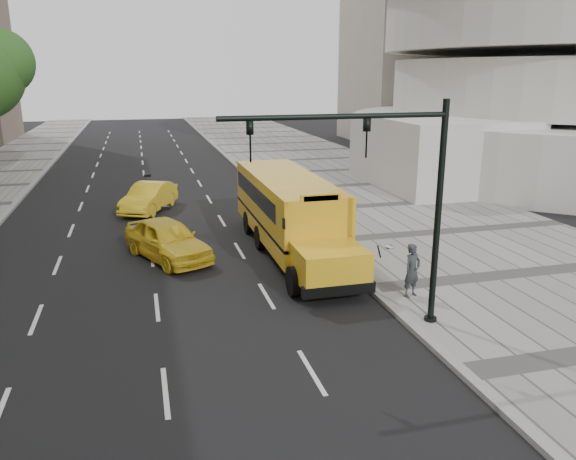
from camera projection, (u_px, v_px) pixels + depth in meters
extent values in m
plane|color=black|center=(178.00, 256.00, 22.39)|extent=(140.00, 140.00, 0.00)
cube|color=gray|center=(447.00, 233.00, 25.33)|extent=(12.00, 140.00, 0.15)
cube|color=gray|center=(321.00, 243.00, 23.85)|extent=(0.30, 140.00, 0.15)
cylinder|color=silver|center=(566.00, 142.00, 42.27)|extent=(32.00, 32.00, 4.00)
cylinder|color=silver|center=(574.00, 86.00, 41.16)|extent=(26.00, 26.00, 3.60)
cube|color=silver|center=(438.00, 152.00, 35.29)|extent=(8.00, 10.00, 4.40)
sphere|color=#26521B|center=(1.00, 62.00, 34.54)|extent=(4.02, 4.02, 4.02)
cube|color=gold|center=(287.00, 206.00, 23.02)|extent=(2.50, 9.00, 2.45)
cube|color=gold|center=(330.00, 264.00, 18.08)|extent=(2.20, 2.00, 1.10)
cube|color=black|center=(339.00, 290.00, 17.41)|extent=(2.38, 0.25, 0.35)
cube|color=black|center=(287.00, 218.00, 23.16)|extent=(2.52, 9.00, 0.12)
cube|color=black|center=(320.00, 221.00, 18.76)|extent=(2.05, 0.10, 0.90)
cube|color=black|center=(283.00, 192.00, 23.35)|extent=(2.52, 7.50, 0.70)
cube|color=gold|center=(321.00, 198.00, 18.53)|extent=(1.40, 0.12, 0.28)
ellipsoid|color=silver|center=(393.00, 249.00, 16.94)|extent=(0.32, 0.32, 0.14)
cylinder|color=black|center=(382.00, 254.00, 17.14)|extent=(0.36, 0.47, 0.58)
cylinder|color=black|center=(294.00, 281.00, 18.25)|extent=(0.30, 1.00, 1.00)
cylinder|color=black|center=(358.00, 275.00, 18.81)|extent=(0.30, 1.00, 1.00)
cylinder|color=black|center=(260.00, 237.00, 23.08)|extent=(0.30, 1.00, 1.00)
cylinder|color=black|center=(312.00, 234.00, 23.64)|extent=(0.30, 1.00, 1.00)
cylinder|color=black|center=(248.00, 222.00, 25.41)|extent=(0.30, 1.00, 1.00)
cylinder|color=black|center=(296.00, 219.00, 25.97)|extent=(0.30, 1.00, 1.00)
imported|color=gold|center=(167.00, 239.00, 21.80)|extent=(3.62, 5.00, 1.58)
imported|color=gold|center=(149.00, 197.00, 29.40)|extent=(3.25, 4.71, 1.47)
imported|color=#2D3034|center=(412.00, 270.00, 17.72)|extent=(0.74, 0.62, 1.74)
cylinder|color=black|center=(438.00, 218.00, 15.38)|extent=(0.18, 0.18, 6.40)
cylinder|color=black|center=(430.00, 321.00, 16.21)|extent=(0.36, 0.36, 0.25)
cylinder|color=black|center=(337.00, 116.00, 13.88)|extent=(6.00, 0.14, 0.14)
imported|color=black|center=(366.00, 138.00, 14.22)|extent=(0.16, 0.20, 1.00)
imported|color=black|center=(250.00, 142.00, 13.48)|extent=(0.16, 0.20, 1.00)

